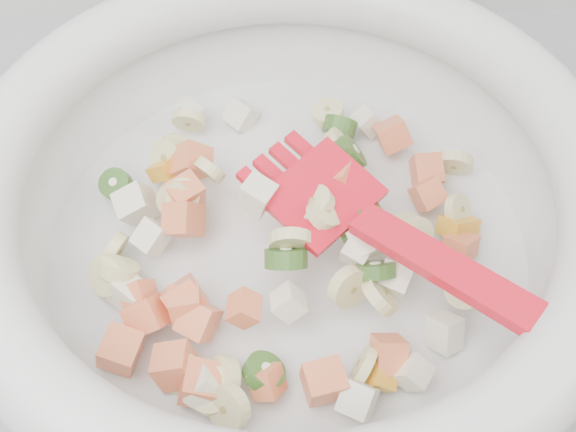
{
  "coord_description": "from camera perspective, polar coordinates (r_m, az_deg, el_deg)",
  "views": [
    {
      "loc": [
        -0.12,
        1.17,
        1.33
      ],
      "look_at": [
        -0.11,
        1.45,
        0.95
      ],
      "focal_mm": 45.0,
      "sensor_mm": 36.0,
      "label": 1
    }
  ],
  "objects": [
    {
      "name": "mixing_bowl",
      "position": [
        0.46,
        0.01,
        1.02
      ],
      "size": [
        0.42,
        0.42,
        0.12
      ],
      "color": "silver",
      "rests_on": "counter"
    }
  ]
}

